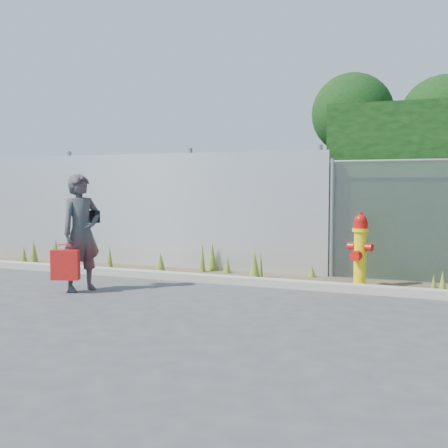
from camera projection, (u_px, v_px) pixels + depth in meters
The scene contains 8 objects.
ground at pixel (205, 308), 7.32m from camera, with size 80.00×80.00×0.00m, color #3D3D40.
curb at pixel (251, 281), 8.98m from camera, with size 16.00×0.22×0.12m, color #99958A.
weed_strip at pixel (240, 271), 9.71m from camera, with size 16.00×1.33×0.53m.
corrugated_fence at pixel (118, 210), 11.24m from camera, with size 8.50×0.21×2.30m.
fire_hydrant at pixel (360, 252), 8.67m from camera, with size 0.40×0.35×1.18m.
woman at pixel (81, 233), 8.46m from camera, with size 0.64×0.42×1.76m, color #0D5757.
red_tote_bag at pixel (65, 265), 8.27m from camera, with size 0.41×0.15×0.53m.
black_shoulder_bag at pixel (91, 217), 8.65m from camera, with size 0.25×0.11×0.19m.
Camera 1 is at (2.94, -6.60, 1.62)m, focal length 45.00 mm.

